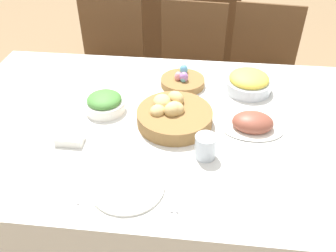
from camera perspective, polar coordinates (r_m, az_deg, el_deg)
ground_plane at (r=2.02m, az=-0.09°, el=-16.92°), size 12.00×12.00×0.00m
dining_table at (r=1.72m, az=-0.11°, el=-9.49°), size 1.86×1.11×0.77m
chair_far_center at (r=2.37m, az=3.41°, el=8.74°), size 0.46×0.46×0.92m
chair_far_right at (r=2.40m, az=14.59°, el=7.89°), size 0.47×0.47×0.92m
chair_far_left at (r=2.45m, az=-9.28°, el=9.31°), size 0.43×0.43×0.92m
sideboard at (r=3.07m, az=0.09°, el=15.57°), size 1.10×0.44×0.98m
bread_basket at (r=1.43m, az=0.90°, el=1.79°), size 0.31×0.31×0.10m
egg_basket at (r=1.69m, az=2.36°, el=7.31°), size 0.21×0.21×0.08m
ham_platter at (r=1.45m, az=13.40°, el=0.38°), size 0.25×0.18×0.08m
pineapple_bowl at (r=1.68m, az=12.79°, el=6.89°), size 0.21×0.21×0.10m
green_salad_bowl at (r=1.53m, az=-10.12°, el=3.67°), size 0.17×0.17×0.08m
dinner_plate at (r=1.19m, az=-6.50°, el=-9.58°), size 0.25×0.25×0.01m
fork at (r=1.23m, az=-13.33°, el=-8.91°), size 0.02×0.18×0.00m
knife at (r=1.18m, az=0.69°, el=-10.31°), size 0.02×0.18×0.00m
spoon at (r=1.18m, az=2.17°, el=-10.42°), size 0.02×0.18×0.00m
drinking_cup at (r=1.28m, az=6.02°, el=-3.30°), size 0.08×0.08×0.09m
butter_dish at (r=1.40m, az=-15.47°, el=-2.06°), size 0.10×0.06×0.03m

